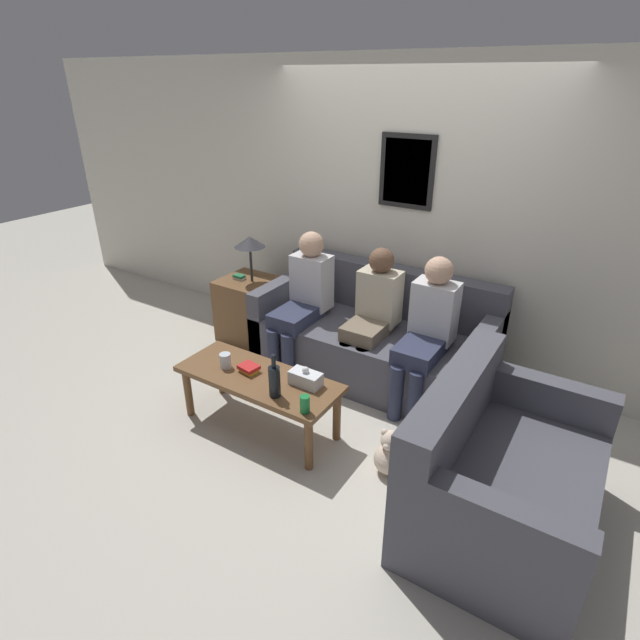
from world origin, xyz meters
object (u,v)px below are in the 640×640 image
(person_middle, at_px, (372,312))
(teddy_bear, at_px, (390,455))
(person_right, at_px, (427,328))
(person_left, at_px, (303,296))
(couch_side, at_px, (499,478))
(coffee_table, at_px, (259,383))
(wine_bottle, at_px, (274,380))
(drinking_glass, at_px, (225,361))
(couch_main, at_px, (374,340))

(person_middle, bearing_deg, teddy_bear, -55.99)
(person_middle, bearing_deg, person_right, -7.03)
(person_left, relative_size, person_middle, 1.04)
(couch_side, relative_size, coffee_table, 1.06)
(couch_side, height_order, person_middle, person_middle)
(wine_bottle, height_order, person_middle, person_middle)
(wine_bottle, bearing_deg, person_left, 114.97)
(couch_side, height_order, person_left, person_left)
(drinking_glass, bearing_deg, coffee_table, 6.77)
(drinking_glass, bearing_deg, person_right, 40.71)
(coffee_table, height_order, wine_bottle, wine_bottle)
(wine_bottle, distance_m, drinking_glass, 0.55)
(wine_bottle, bearing_deg, person_right, 60.02)
(coffee_table, distance_m, drinking_glass, 0.31)
(person_right, bearing_deg, teddy_bear, -80.85)
(couch_side, bearing_deg, drinking_glass, 92.38)
(couch_main, relative_size, person_left, 1.67)
(wine_bottle, xyz_separation_m, person_middle, (0.14, 1.17, 0.08))
(wine_bottle, relative_size, drinking_glass, 2.84)
(person_middle, bearing_deg, wine_bottle, -96.64)
(coffee_table, bearing_deg, person_middle, 69.38)
(teddy_bear, bearing_deg, coffee_table, -175.61)
(wine_bottle, bearing_deg, person_middle, 83.36)
(couch_main, relative_size, teddy_bear, 6.08)
(couch_main, relative_size, person_middle, 1.73)
(couch_main, relative_size, wine_bottle, 6.33)
(couch_main, relative_size, drinking_glass, 18.01)
(person_middle, xyz_separation_m, teddy_bear, (0.65, -0.96, -0.51))
(coffee_table, distance_m, person_left, 1.04)
(coffee_table, xyz_separation_m, drinking_glass, (-0.28, -0.03, 0.12))
(couch_side, distance_m, coffee_table, 1.74)
(drinking_glass, distance_m, person_middle, 1.27)
(couch_side, bearing_deg, person_right, 42.25)
(person_right, bearing_deg, person_middle, 172.97)
(couch_main, bearing_deg, couch_side, -39.17)
(couch_side, distance_m, person_left, 2.22)
(couch_main, distance_m, person_middle, 0.36)
(wine_bottle, height_order, person_left, person_left)
(wine_bottle, bearing_deg, couch_main, 85.59)
(person_left, bearing_deg, drinking_glass, -91.40)
(couch_side, xyz_separation_m, drinking_glass, (-2.02, -0.08, 0.19))
(wine_bottle, xyz_separation_m, person_right, (0.64, 1.11, 0.09))
(person_right, bearing_deg, coffee_table, -132.45)
(couch_side, distance_m, person_middle, 1.70)
(couch_side, distance_m, wine_bottle, 1.51)
(drinking_glass, height_order, person_right, person_right)
(wine_bottle, height_order, teddy_bear, wine_bottle)
(couch_side, xyz_separation_m, wine_bottle, (-1.48, -0.18, 0.25))
(couch_main, bearing_deg, teddy_bear, -58.06)
(couch_main, height_order, wine_bottle, couch_main)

